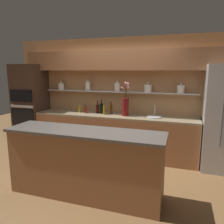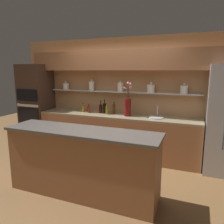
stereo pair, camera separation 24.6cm
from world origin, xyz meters
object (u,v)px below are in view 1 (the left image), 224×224
object	(u,v)px
flower_vase	(125,105)
sink_fixture	(154,116)
bottle_wine_0	(101,108)
bottle_sauce_6	(85,109)
bottle_spirit_4	(111,109)
bottle_wine_5	(98,109)
bottle_oil_1	(104,110)
bottle_oil_3	(80,109)
oven_tower	(31,106)
bottle_sauce_2	(86,110)

from	to	relation	value
flower_vase	sink_fixture	bearing A→B (deg)	2.14
sink_fixture	bottle_wine_0	xyz separation A→B (m)	(-1.19, 0.07, 0.10)
sink_fixture	bottle_sauce_6	bearing A→B (deg)	176.25
bottle_spirit_4	bottle_sauce_6	bearing A→B (deg)	178.54
bottle_spirit_4	bottle_wine_5	distance (m)	0.32
bottle_oil_1	bottle_oil_3	world-z (taller)	bottle_oil_1
oven_tower	bottle_sauce_6	world-z (taller)	oven_tower
flower_vase	bottle_oil_3	bearing A→B (deg)	177.01
flower_vase	bottle_sauce_6	world-z (taller)	flower_vase
sink_fixture	bottle_sauce_2	world-z (taller)	sink_fixture
flower_vase	sink_fixture	world-z (taller)	flower_vase
flower_vase	bottle_oil_1	distance (m)	0.50
bottle_oil_1	bottle_sauce_2	bearing A→B (deg)	178.56
bottle_oil_3	bottle_spirit_4	distance (m)	0.76
oven_tower	sink_fixture	bearing A→B (deg)	0.23
oven_tower	bottle_oil_3	size ratio (longest dim) A/B	9.40
bottle_oil_1	bottle_sauce_6	world-z (taller)	bottle_oil_1
bottle_sauce_2	bottle_oil_3	xyz separation A→B (m)	(-0.18, 0.04, 0.01)
bottle_oil_3	bottle_wine_5	distance (m)	0.44
flower_vase	bottle_oil_3	distance (m)	1.12
bottle_wine_0	bottle_oil_1	bearing A→B (deg)	-42.35
bottle_sauce_6	oven_tower	bearing A→B (deg)	-175.28
bottle_sauce_6	bottle_oil_1	bearing A→B (deg)	-13.63
bottle_spirit_4	bottle_oil_3	bearing A→B (deg)	-175.90
oven_tower	bottle_wine_0	size ratio (longest dim) A/B	6.37
oven_tower	sink_fixture	world-z (taller)	oven_tower
sink_fixture	bottle_oil_3	size ratio (longest dim) A/B	1.45
bottle_wine_5	bottle_sauce_6	world-z (taller)	bottle_wine_5
flower_vase	bottle_oil_3	world-z (taller)	flower_vase
bottle_oil_3	bottle_sauce_2	bearing A→B (deg)	-14.10
bottle_spirit_4	bottle_sauce_6	size ratio (longest dim) A/B	1.51
bottle_spirit_4	oven_tower	bearing A→B (deg)	-177.20
flower_vase	sink_fixture	size ratio (longest dim) A/B	2.33
oven_tower	bottle_spirit_4	world-z (taller)	oven_tower
bottle_oil_1	flower_vase	bearing A→B (deg)	-0.23
oven_tower	bottle_sauce_6	distance (m)	1.43
oven_tower	bottle_wine_5	xyz separation A→B (m)	(1.75, 0.09, 0.01)
flower_vase	bottle_wine_5	size ratio (longest dim) A/B	2.57
bottle_spirit_4	sink_fixture	bearing A→B (deg)	-5.28
bottle_oil_1	bottle_oil_3	size ratio (longest dim) A/B	1.13
bottle_wine_0	bottle_oil_3	xyz separation A→B (m)	(-0.53, -0.04, -0.03)
bottle_sauce_6	bottle_spirit_4	bearing A→B (deg)	-1.46
bottle_oil_1	bottle_wine_0	bearing A→B (deg)	137.65
bottle_wine_0	bottle_wine_5	bearing A→B (deg)	177.56
bottle_wine_5	bottle_oil_1	bearing A→B (deg)	-26.26
oven_tower	bottle_sauce_2	size ratio (longest dim) A/B	12.03
oven_tower	bottle_spirit_4	xyz separation A→B (m)	(2.07, 0.10, 0.02)
sink_fixture	bottle_spirit_4	bearing A→B (deg)	174.72
bottle_sauce_6	bottle_wine_0	bearing A→B (deg)	-4.55
bottle_sauce_2	bottle_spirit_4	xyz separation A→B (m)	(0.58, 0.10, 0.04)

